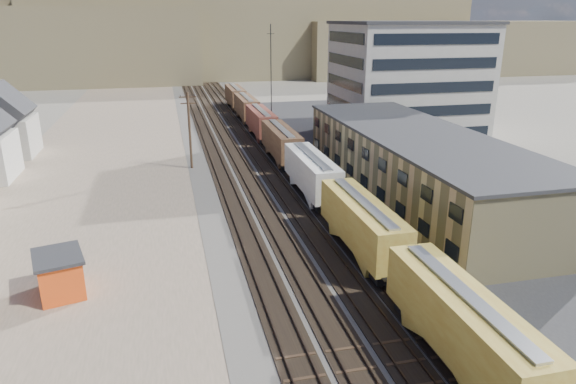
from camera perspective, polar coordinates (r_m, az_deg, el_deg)
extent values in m
plane|color=#6B6356|center=(32.82, 9.71, -16.53)|extent=(300.00, 300.00, 0.00)
cube|color=#4C4742|center=(77.58, -4.68, 4.65)|extent=(18.00, 200.00, 0.06)
cube|color=#766751|center=(67.67, -20.27, 1.41)|extent=(24.00, 180.00, 0.03)
cube|color=#232326|center=(70.66, 15.26, 2.63)|extent=(26.00, 120.00, 0.04)
cube|color=black|center=(77.00, -8.37, 4.45)|extent=(2.60, 200.00, 0.08)
cube|color=#38281E|center=(76.91, -8.90, 4.50)|extent=(0.08, 200.00, 0.16)
cube|color=#38281E|center=(77.03, -7.84, 4.58)|extent=(0.08, 200.00, 0.16)
cube|color=black|center=(77.30, -6.15, 4.60)|extent=(2.60, 200.00, 0.08)
cube|color=#38281E|center=(77.19, -6.68, 4.65)|extent=(0.08, 200.00, 0.16)
cube|color=#38281E|center=(77.36, -5.62, 4.72)|extent=(0.08, 200.00, 0.16)
cube|color=black|center=(77.72, -3.95, 4.74)|extent=(2.60, 200.00, 0.08)
cube|color=#38281E|center=(77.58, -4.47, 4.80)|extent=(0.08, 200.00, 0.16)
cube|color=#38281E|center=(77.80, -3.43, 4.86)|extent=(0.08, 200.00, 0.16)
cube|color=black|center=(78.21, -1.92, 4.87)|extent=(2.60, 200.00, 0.08)
cube|color=#38281E|center=(78.04, -2.44, 4.92)|extent=(0.08, 200.00, 0.16)
cube|color=#38281E|center=(78.32, -1.40, 4.98)|extent=(0.08, 200.00, 0.16)
cube|color=black|center=(35.58, 14.12, -12.39)|extent=(2.20, 2.20, 0.90)
cube|color=#B3882F|center=(30.78, 18.82, -13.49)|extent=(3.00, 13.34, 3.40)
cube|color=#B7B7B2|center=(29.90, 19.18, -10.59)|extent=(0.90, 12.32, 0.16)
cube|color=black|center=(39.51, 10.79, -8.83)|extent=(2.20, 2.20, 0.90)
cube|color=black|center=(48.04, 5.92, -3.46)|extent=(2.20, 2.20, 0.90)
cube|color=#B3882F|center=(42.85, 8.23, -3.27)|extent=(3.00, 13.34, 3.40)
cube|color=#B7B7B2|center=(42.22, 8.35, -1.03)|extent=(0.90, 12.33, 0.16)
cube|color=black|center=(52.51, 4.12, -1.44)|extent=(2.20, 2.20, 0.90)
cube|color=black|center=(61.75, 1.32, 1.71)|extent=(2.20, 2.20, 0.90)
cube|color=beige|center=(56.45, 2.64, 2.33)|extent=(3.00, 13.34, 3.40)
cube|color=#B7B7B2|center=(55.97, 2.67, 4.08)|extent=(0.90, 12.33, 0.16)
cube|color=black|center=(66.45, 0.21, 2.95)|extent=(2.20, 2.20, 0.90)
cube|color=black|center=(76.02, -1.60, 4.97)|extent=(2.20, 2.20, 0.90)
cube|color=#4F2F21|center=(70.70, -0.76, 5.71)|extent=(3.00, 13.34, 3.40)
cube|color=#B7B7B2|center=(70.32, -0.77, 7.13)|extent=(0.90, 12.33, 0.16)
cube|color=black|center=(80.84, -2.34, 5.79)|extent=(2.20, 2.20, 0.90)
cube|color=black|center=(90.60, -3.60, 7.18)|extent=(2.20, 2.20, 0.90)
cube|color=brown|center=(85.28, -3.03, 7.94)|extent=(3.00, 13.34, 3.40)
cube|color=#B7B7B2|center=(84.97, -3.05, 9.12)|extent=(0.90, 12.32, 0.16)
cube|color=black|center=(95.49, -4.13, 7.76)|extent=(2.20, 2.20, 0.90)
cube|color=black|center=(105.35, -5.05, 8.77)|extent=(2.20, 2.20, 0.90)
cube|color=#4F2F21|center=(100.05, -4.65, 9.50)|extent=(3.00, 13.34, 3.40)
cube|color=#B7B7B2|center=(99.78, -4.67, 10.51)|extent=(0.90, 12.32, 0.16)
cube|color=black|center=(110.28, -5.45, 9.20)|extent=(2.20, 2.20, 0.90)
cube|color=black|center=(120.22, -6.16, 9.97)|extent=(2.20, 2.20, 0.90)
cube|color=#4F2F21|center=(114.93, -5.86, 10.66)|extent=(3.00, 13.34, 3.40)
cube|color=#B7B7B2|center=(114.70, -5.89, 11.54)|extent=(0.90, 12.32, 0.16)
cube|color=tan|center=(58.04, 14.07, 2.86)|extent=(12.00, 40.00, 7.00)
cube|color=#2D2D30|center=(57.19, 14.35, 6.33)|extent=(12.40, 40.40, 0.30)
cube|color=black|center=(55.93, 8.44, 1.24)|extent=(0.12, 36.00, 1.20)
cube|color=black|center=(55.11, 8.59, 4.22)|extent=(0.12, 36.00, 1.20)
cube|color=#9E998E|center=(89.15, 13.10, 11.93)|extent=(22.00, 18.00, 18.00)
cube|color=#2D2D30|center=(88.62, 13.55, 17.83)|extent=(22.60, 18.60, 0.50)
cube|color=black|center=(84.87, 6.24, 11.97)|extent=(0.12, 16.00, 16.00)
cube|color=black|center=(81.20, 15.93, 11.08)|extent=(20.00, 0.12, 16.00)
cylinder|color=#382619|center=(67.90, -10.87, 6.65)|extent=(0.32, 0.32, 10.00)
cube|color=#382619|center=(67.15, -11.10, 10.32)|extent=(2.20, 0.14, 0.14)
cube|color=#382619|center=(67.26, -11.05, 9.65)|extent=(1.90, 0.14, 0.14)
cylinder|color=black|center=(67.15, -10.59, 10.48)|extent=(0.08, 0.08, 0.22)
cylinder|color=black|center=(86.73, -1.89, 12.21)|extent=(0.16, 0.16, 18.00)
cube|color=black|center=(86.21, -1.94, 17.17)|extent=(1.20, 0.08, 0.08)
cube|color=#9E998E|center=(84.15, -28.94, 5.38)|extent=(8.00, 8.00, 5.50)
cube|color=#2D2D30|center=(83.53, -29.33, 7.81)|extent=(8.15, 8.16, 8.15)
cube|color=brown|center=(187.13, -3.98, 17.19)|extent=(140.00, 45.00, 28.00)
cube|color=brown|center=(201.94, 17.31, 15.12)|extent=(110.00, 38.00, 18.00)
cube|color=brown|center=(204.45, -13.71, 17.42)|extent=(200.00, 60.00, 32.00)
cube|color=#F14F16|center=(40.40, -23.99, -8.49)|extent=(3.73, 4.41, 2.86)
cube|color=#2D2D30|center=(39.77, -24.28, -6.53)|extent=(4.19, 4.87, 0.24)
cube|color=black|center=(40.43, -21.92, -8.04)|extent=(0.33, 0.95, 0.95)
imported|color=silver|center=(49.20, 28.27, -5.23)|extent=(3.52, 4.41, 1.41)
imported|color=#A8A9B0|center=(50.29, 28.95, -4.66)|extent=(6.04, 2.83, 1.71)
imported|color=navy|center=(75.76, 12.18, 4.49)|extent=(5.61, 5.25, 1.47)
imported|color=silver|center=(79.37, 21.88, 4.20)|extent=(2.36, 4.56, 1.48)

